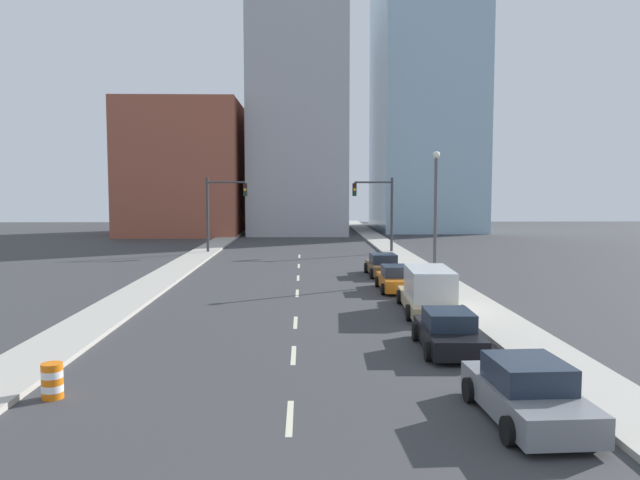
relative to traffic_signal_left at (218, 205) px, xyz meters
name	(u,v)px	position (x,y,z in m)	size (l,w,h in m)	color
sidewalk_left	(208,250)	(-1.36, 2.55, -4.07)	(2.39, 100.40, 0.18)	#ADA89E
sidewalk_right	(391,249)	(15.30, 2.55, -4.07)	(2.39, 100.40, 0.18)	#ADA89E
lane_stripe_at_9m	(290,418)	(6.97, -38.96, -4.16)	(0.16, 2.40, 0.01)	beige
lane_stripe_at_14m	(294,355)	(6.97, -33.22, -4.16)	(0.16, 2.40, 0.01)	beige
lane_stripe_at_20m	(295,322)	(6.97, -28.10, -4.16)	(0.16, 2.40, 0.01)	beige
lane_stripe_at_27m	(297,293)	(6.97, -20.76, -4.16)	(0.16, 2.40, 0.01)	beige
lane_stripe_at_33m	(298,278)	(6.97, -15.04, -4.16)	(0.16, 2.40, 0.01)	beige
lane_stripe_at_39m	(299,266)	(6.97, -8.90, -4.16)	(0.16, 2.40, 0.01)	beige
lane_stripe_at_45m	(299,256)	(6.97, -2.33, -4.16)	(0.16, 2.40, 0.01)	beige
building_brick_left	(185,169)	(-7.36, 24.26, 3.83)	(14.00, 16.00, 15.99)	#9E513D
building_office_center	(298,121)	(6.61, 28.26, 10.24)	(12.00, 20.00, 28.80)	#A8A8AD
building_glass_right	(424,105)	(23.91, 32.26, 12.86)	(13.00, 20.00, 34.04)	#99B7CC
traffic_signal_left	(218,205)	(0.00, 0.00, 0.00)	(3.54, 0.35, 6.55)	#38383D
traffic_signal_right	(381,205)	(14.05, 0.00, 0.00)	(3.54, 0.35, 6.55)	#38383D
traffic_barrel	(52,381)	(0.64, -37.39, -3.69)	(0.56, 0.56, 0.95)	orange
street_lamp	(436,206)	(15.26, -16.48, 0.40)	(0.44, 0.44, 7.82)	#4C4C51
sedan_gray	(527,393)	(12.66, -39.31, -3.48)	(2.31, 4.54, 1.49)	slate
sedan_black	(448,332)	(12.30, -32.74, -3.53)	(2.16, 4.47, 1.39)	black
box_truck_tan	(429,291)	(12.95, -26.13, -3.20)	(2.64, 6.37, 2.02)	tan
sedan_orange	(397,279)	(12.43, -20.05, -3.53)	(2.08, 4.23, 1.39)	orange
sedan_brown	(383,266)	(12.44, -14.04, -3.52)	(2.15, 4.55, 1.41)	brown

